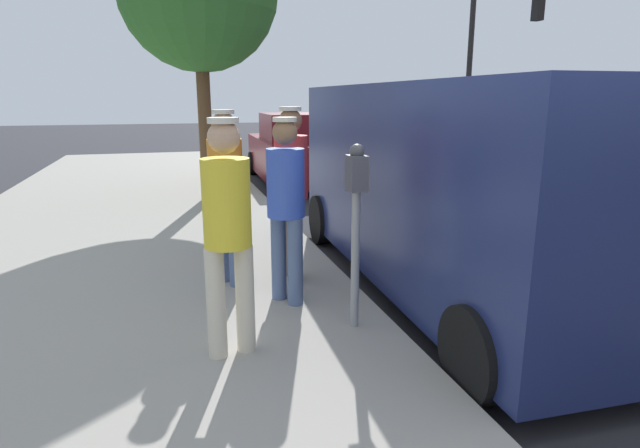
% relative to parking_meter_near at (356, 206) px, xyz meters
% --- Properties ---
extents(ground_plane, '(80.00, 80.00, 0.00)m').
position_rel_parking_meter_near_xyz_m(ground_plane, '(-1.35, 0.83, -1.18)').
color(ground_plane, '#2D2D33').
extents(sidewalk_slab, '(5.00, 32.00, 0.15)m').
position_rel_parking_meter_near_xyz_m(sidewalk_slab, '(2.15, 0.83, -1.11)').
color(sidewalk_slab, '#9E998E').
rests_on(sidewalk_slab, ground).
extents(parking_meter_near, '(0.14, 0.18, 1.52)m').
position_rel_parking_meter_near_xyz_m(parking_meter_near, '(0.00, 0.00, 0.00)').
color(parking_meter_near, gray).
rests_on(parking_meter_near, sidewalk_slab).
extents(pedestrian_in_red, '(0.34, 0.36, 1.78)m').
position_rel_parking_meter_near_xyz_m(pedestrian_in_red, '(0.22, -1.33, -0.00)').
color(pedestrian_in_red, '#726656').
rests_on(pedestrian_in_red, sidewalk_slab).
extents(pedestrian_in_blue, '(0.34, 0.34, 1.70)m').
position_rel_parking_meter_near_xyz_m(pedestrian_in_blue, '(0.42, -0.69, -0.05)').
color(pedestrian_in_blue, '#4C608C').
rests_on(pedestrian_in_blue, sidewalk_slab).
extents(pedestrian_in_orange, '(0.34, 0.34, 1.75)m').
position_rel_parking_meter_near_xyz_m(pedestrian_in_orange, '(0.88, -1.33, -0.02)').
color(pedestrian_in_orange, '#4C608C').
rests_on(pedestrian_in_orange, sidewalk_slab).
extents(pedestrian_in_yellow, '(0.36, 0.34, 1.74)m').
position_rel_parking_meter_near_xyz_m(pedestrian_in_yellow, '(1.04, 0.20, -0.03)').
color(pedestrian_in_yellow, beige).
rests_on(pedestrian_in_yellow, sidewalk_slab).
extents(parked_van, '(2.26, 5.26, 2.15)m').
position_rel_parking_meter_near_xyz_m(parked_van, '(-1.50, -0.99, -0.03)').
color(parked_van, navy).
rests_on(parked_van, ground).
extents(parked_sedan_behind, '(2.07, 4.46, 1.65)m').
position_rel_parking_meter_near_xyz_m(parked_sedan_behind, '(-1.57, -8.34, -0.43)').
color(parked_sedan_behind, maroon).
rests_on(parked_sedan_behind, ground).
extents(traffic_light_corner, '(2.48, 0.42, 5.20)m').
position_rel_parking_meter_near_xyz_m(traffic_light_corner, '(-8.16, -10.42, 2.34)').
color(traffic_light_corner, black).
rests_on(traffic_light_corner, ground).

